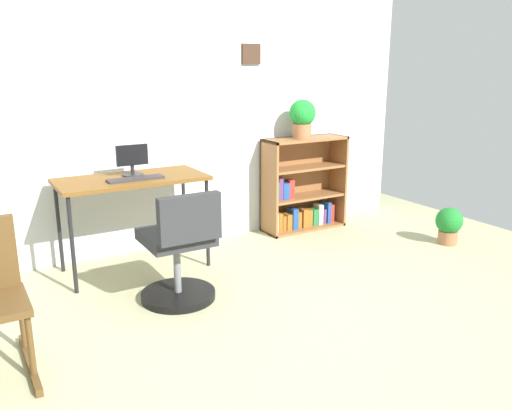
# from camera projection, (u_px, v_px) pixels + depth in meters

# --- Properties ---
(ground_plane) EXTENTS (6.24, 6.24, 0.00)m
(ground_plane) POSITION_uv_depth(u_px,v_px,m) (299.00, 352.00, 3.02)
(ground_plane) COLOR tan
(wall_back) EXTENTS (5.20, 0.12, 2.48)m
(wall_back) POSITION_uv_depth(u_px,v_px,m) (157.00, 107.00, 4.48)
(wall_back) COLOR silver
(wall_back) RESTS_ON ground_plane
(desk) EXTENTS (1.13, 0.56, 0.75)m
(desk) POSITION_uv_depth(u_px,v_px,m) (132.00, 185.00, 4.08)
(desk) COLOR brown
(desk) RESTS_ON ground_plane
(monitor) EXTENTS (0.25, 0.17, 0.24)m
(monitor) POSITION_uv_depth(u_px,v_px,m) (132.00, 161.00, 4.10)
(monitor) COLOR #262628
(monitor) RESTS_ON desk
(keyboard) EXTENTS (0.42, 0.11, 0.02)m
(keyboard) POSITION_uv_depth(u_px,v_px,m) (136.00, 179.00, 3.97)
(keyboard) COLOR #322D30
(keyboard) RESTS_ON desk
(office_chair) EXTENTS (0.52, 0.55, 0.81)m
(office_chair) POSITION_uv_depth(u_px,v_px,m) (180.00, 254.00, 3.58)
(office_chair) COLOR black
(office_chair) RESTS_ON ground_plane
(bookshelf_low) EXTENTS (0.84, 0.30, 0.91)m
(bookshelf_low) POSITION_uv_depth(u_px,v_px,m) (301.00, 189.00, 5.22)
(bookshelf_low) COLOR brown
(bookshelf_low) RESTS_ON ground_plane
(potted_plant_on_shelf) EXTENTS (0.25, 0.25, 0.37)m
(potted_plant_on_shelf) POSITION_uv_depth(u_px,v_px,m) (302.00, 117.00, 4.97)
(potted_plant_on_shelf) COLOR #9E6642
(potted_plant_on_shelf) RESTS_ON bookshelf_low
(potted_plant_floor) EXTENTS (0.24, 0.24, 0.34)m
(potted_plant_floor) POSITION_uv_depth(u_px,v_px,m) (449.00, 224.00, 4.80)
(potted_plant_floor) COLOR #9E6642
(potted_plant_floor) RESTS_ON ground_plane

